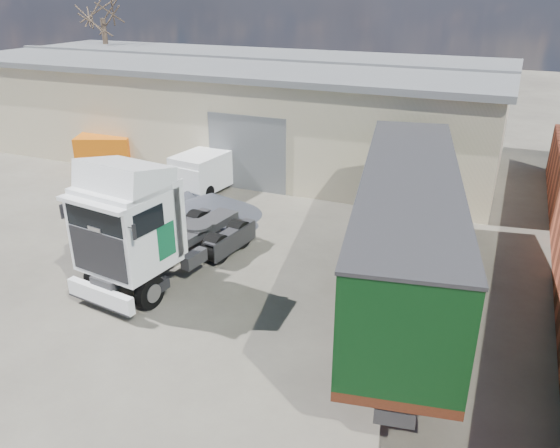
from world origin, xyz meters
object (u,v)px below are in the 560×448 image
at_px(tractor_unit, 147,230).
at_px(orange_skip, 106,155).
at_px(box_trailer, 406,224).
at_px(panel_van, 211,168).
at_px(bare_tree, 101,4).

bearing_deg(tractor_unit, orange_skip, 142.93).
height_order(box_trailer, panel_van, box_trailer).
bearing_deg(box_trailer, orange_skip, 147.34).
height_order(tractor_unit, box_trailer, tractor_unit).
bearing_deg(box_trailer, bare_tree, 134.90).
bearing_deg(tractor_unit, box_trailer, 22.92).
distance_m(tractor_unit, panel_van, 9.43).
xyz_separation_m(box_trailer, panel_van, (-10.59, 6.79, -1.60)).
bearing_deg(tractor_unit, panel_van, 114.85).
xyz_separation_m(bare_tree, orange_skip, (7.74, -10.20, -7.11)).
relative_size(tractor_unit, box_trailer, 0.53).
bearing_deg(tractor_unit, bare_tree, 138.80).
bearing_deg(box_trailer, panel_van, 136.90).
bearing_deg(box_trailer, tractor_unit, -174.88).
xyz_separation_m(tractor_unit, box_trailer, (7.77, 2.16, 0.70)).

